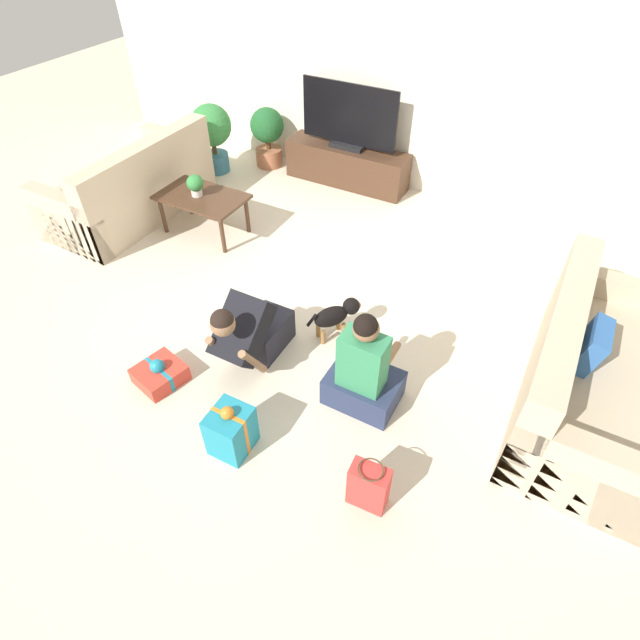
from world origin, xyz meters
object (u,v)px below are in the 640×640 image
Objects in this scene: tv at (349,120)px; gift_bag_a at (369,486)px; potted_plant_corner_left at (212,132)px; potted_plant_back_left at (268,134)px; dog at (337,315)px; sofa_right at (591,380)px; gift_box_a at (231,431)px; gift_box_b at (160,374)px; tv_console at (347,165)px; person_kneeling at (251,331)px; coffee_table at (202,200)px; tabletop_plant at (195,184)px; person_sitting at (364,373)px; sofa_left at (133,188)px.

gift_bag_a is at bearing -61.66° from tv.
potted_plant_corner_left reaches higher than potted_plant_back_left.
dog is 1.11× the size of gift_bag_a.
gift_box_a is (-2.03, -1.50, -0.12)m from sofa_right.
dog is at bearing 49.05° from gift_box_b.
gift_bag_a is at bearing 159.76° from dog.
gift_bag_a is (0.86, -1.24, -0.04)m from dog.
potted_plant_back_left reaches higher than tv_console.
person_kneeling is at bearing -59.03° from potted_plant_back_left.
potted_plant_back_left is 1.93× the size of gift_bag_a.
gift_box_b is at bearing 83.98° from dog.
potted_plant_back_left reaches higher than gift_box_b.
dog is at bearing -35.23° from potted_plant_corner_left.
person_kneeling is at bearing 44.85° from gift_box_b.
coffee_table is 0.18m from tabletop_plant.
tabletop_plant is at bearing 15.17° from dog.
gift_box_a is 0.88m from gift_box_b.
potted_plant_back_left is (0.50, 0.46, -0.09)m from potted_plant_corner_left.
tv is 4.22m from gift_bag_a.
person_kneeling is 3.56× the size of tabletop_plant.
tv reaches higher than person_sitting.
potted_plant_corner_left is at bearing 138.59° from gift_bag_a.
person_sitting is 2.09× the size of dog.
tabletop_plant is at bearing 145.58° from gift_bag_a.
person_kneeling is 1.88× the size of gift_box_a.
person_sitting is (2.44, -1.26, -0.07)m from coffee_table.
sofa_left is 2.50m from tv_console.
tabletop_plant is at bearing -157.98° from coffee_table.
tabletop_plant is at bearing -58.66° from potted_plant_corner_left.
potted_plant_back_left is at bearing -46.93° from person_sitting.
tv reaches higher than gift_box_a.
tv is at bearing 53.41° from sofa_right.
tv_console reaches higher than gift_bag_a.
person_sitting reaches higher than potted_plant_corner_left.
person_kneeling is at bearing 3.52° from person_sitting.
tv is at bearing 63.27° from tabletop_plant.
person_kneeling is (2.29, -2.51, -0.18)m from potted_plant_corner_left.
sofa_left is 1.22× the size of tv_console.
sofa_right is 3.78m from tv_console.
tabletop_plant reaches higher than tv_console.
person_sitting is 0.81m from gift_bag_a.
tv_console is 3.89m from gift_box_a.
gift_box_a is 0.98m from gift_bag_a.
tabletop_plant is (0.23, -1.67, 0.14)m from potted_plant_back_left.
gift_box_a reaches higher than gift_bag_a.
dog is at bearing 85.00° from gift_box_a.
tabletop_plant reaches higher than gift_bag_a.
tv is at bearing 17.73° from potted_plant_corner_left.
tv is 3.13m from person_kneeling.
potted_plant_corner_left reaches higher than tabletop_plant.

